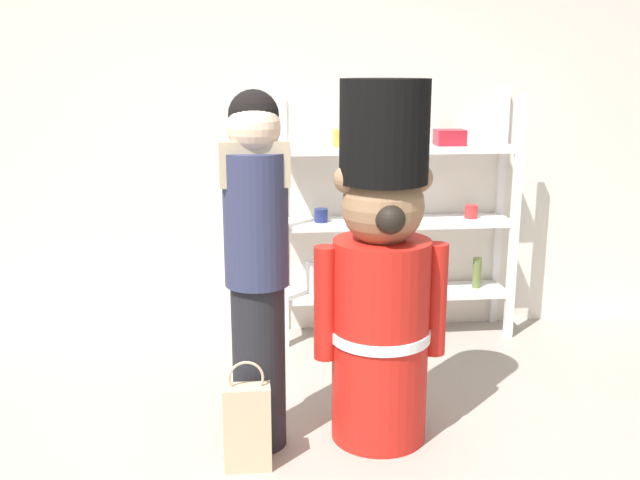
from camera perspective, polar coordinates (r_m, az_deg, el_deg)
back_wall at (r=4.74m, az=-4.91°, el=7.98°), size 6.40×0.12×2.60m
merchandise_shelf at (r=4.71m, az=6.12°, el=1.72°), size 1.55×0.35×1.61m
teddy_bear_guard at (r=3.34m, az=4.93°, el=-2.92°), size 0.64×0.48×1.72m
person_shopper at (r=3.24m, az=-5.07°, el=-1.58°), size 0.31×0.29×1.67m
shopping_bag at (r=3.31m, az=-5.82°, el=-14.55°), size 0.21×0.10×0.52m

